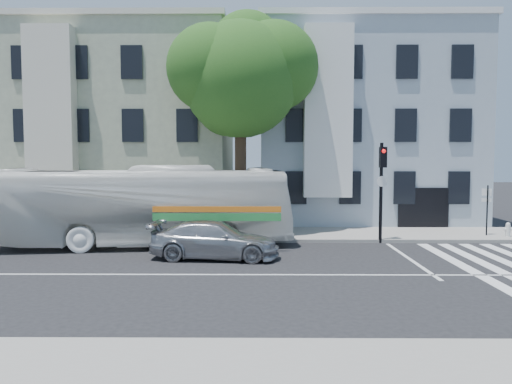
{
  "coord_description": "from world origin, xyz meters",
  "views": [
    {
      "loc": [
        0.96,
        -15.77,
        3.77
      ],
      "look_at": [
        0.79,
        3.86,
        2.4
      ],
      "focal_mm": 35.0,
      "sensor_mm": 36.0,
      "label": 1
    }
  ],
  "objects_px": {
    "bus": "(145,206)",
    "traffic_signal": "(382,179)",
    "sedan": "(215,240)",
    "fire_hydrant": "(508,229)"
  },
  "relations": [
    {
      "from": "bus",
      "to": "traffic_signal",
      "type": "relative_size",
      "value": 2.8
    },
    {
      "from": "sedan",
      "to": "fire_hydrant",
      "type": "relative_size",
      "value": 7.34
    },
    {
      "from": "traffic_signal",
      "to": "sedan",
      "type": "bearing_deg",
      "value": -160.8
    },
    {
      "from": "bus",
      "to": "fire_hydrant",
      "type": "relative_size",
      "value": 18.91
    },
    {
      "from": "bus",
      "to": "sedan",
      "type": "height_order",
      "value": "bus"
    },
    {
      "from": "bus",
      "to": "fire_hydrant",
      "type": "height_order",
      "value": "bus"
    },
    {
      "from": "fire_hydrant",
      "to": "traffic_signal",
      "type": "bearing_deg",
      "value": -170.9
    },
    {
      "from": "bus",
      "to": "fire_hydrant",
      "type": "distance_m",
      "value": 16.36
    },
    {
      "from": "bus",
      "to": "fire_hydrant",
      "type": "xyz_separation_m",
      "value": [
        16.22,
        1.71,
        -1.23
      ]
    },
    {
      "from": "sedan",
      "to": "traffic_signal",
      "type": "height_order",
      "value": "traffic_signal"
    }
  ]
}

